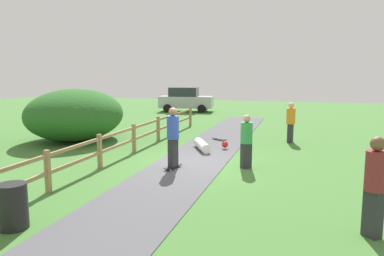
# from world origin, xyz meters

# --- Properties ---
(ground_plane) EXTENTS (60.00, 60.00, 0.00)m
(ground_plane) POSITION_xyz_m (0.00, 0.00, 0.00)
(ground_plane) COLOR #427533
(asphalt_path) EXTENTS (2.40, 28.00, 0.02)m
(asphalt_path) POSITION_xyz_m (0.00, 0.00, 0.01)
(asphalt_path) COLOR #515156
(asphalt_path) RESTS_ON ground_plane
(wooden_fence) EXTENTS (0.12, 18.12, 1.10)m
(wooden_fence) POSITION_xyz_m (-2.60, 0.00, 0.67)
(wooden_fence) COLOR #997A51
(wooden_fence) RESTS_ON ground_plane
(bush_large) EXTENTS (4.08, 4.90, 2.33)m
(bush_large) POSITION_xyz_m (-6.24, 2.95, 1.17)
(bush_large) COLOR #286023
(bush_large) RESTS_ON ground_plane
(trash_bin) EXTENTS (0.56, 0.56, 0.90)m
(trash_bin) POSITION_xyz_m (-1.80, -5.97, 0.45)
(trash_bin) COLOR black
(trash_bin) RESTS_ON ground_plane
(skater_riding) EXTENTS (0.46, 0.82, 1.94)m
(skater_riding) POSITION_xyz_m (-0.30, -0.78, 1.11)
(skater_riding) COLOR black
(skater_riding) RESTS_ON asphalt_path
(skater_fallen) EXTENTS (1.49, 1.62, 0.36)m
(skater_fallen) POSITION_xyz_m (-0.10, 2.37, 0.20)
(skater_fallen) COLOR white
(skater_fallen) RESTS_ON asphalt_path
(skateboard_loose) EXTENTS (0.78, 0.60, 0.08)m
(skateboard_loose) POSITION_xyz_m (0.04, 4.64, 0.09)
(skateboard_loose) COLOR black
(skateboard_loose) RESTS_ON asphalt_path
(bystander_green) EXTENTS (0.53, 0.53, 1.72)m
(bystander_green) POSITION_xyz_m (1.89, 0.02, 0.94)
(bystander_green) COLOR #2D2D33
(bystander_green) RESTS_ON ground_plane
(bystander_orange) EXTENTS (0.45, 0.45, 1.76)m
(bystander_orange) POSITION_xyz_m (3.13, 5.08, 0.97)
(bystander_orange) COLOR #2D2D33
(bystander_orange) RESTS_ON ground_plane
(bystander_maroon) EXTENTS (0.54, 0.54, 1.89)m
(bystander_maroon) POSITION_xyz_m (4.85, -4.44, 1.05)
(bystander_maroon) COLOR #2D2D33
(bystander_maroon) RESTS_ON ground_plane
(parked_car_silver) EXTENTS (4.37, 2.38, 1.92)m
(parked_car_silver) POSITION_xyz_m (-5.25, 16.70, 0.96)
(parked_car_silver) COLOR #B7B7BC
(parked_car_silver) RESTS_ON ground_plane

